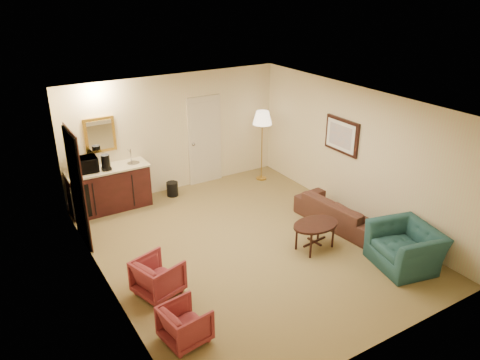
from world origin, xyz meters
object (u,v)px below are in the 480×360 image
at_px(rose_chair_near, 158,275).
at_px(floor_lamp, 262,146).
at_px(coffee_table, 315,236).
at_px(coffee_maker, 106,162).
at_px(teal_armchair, 406,241).
at_px(rose_chair_far, 185,322).
at_px(microwave, 83,163).
at_px(sofa, 340,208).
at_px(wetbar_cabinet, 110,189).
at_px(waste_bin, 172,189).

bearing_deg(rose_chair_near, floor_lamp, -70.49).
distance_m(coffee_table, coffee_maker, 4.33).
height_order(teal_armchair, coffee_maker, coffee_maker).
xyz_separation_m(rose_chair_far, floor_lamp, (3.89, 4.00, 0.55)).
bearing_deg(coffee_table, microwave, 131.69).
xyz_separation_m(sofa, microwave, (-4.05, 3.01, 0.74)).
bearing_deg(rose_chair_near, teal_armchair, -128.10).
xyz_separation_m(wetbar_cabinet, coffee_maker, (-0.04, -0.10, 0.62)).
bearing_deg(microwave, rose_chair_near, -83.96).
bearing_deg(coffee_table, rose_chair_near, 175.26).
relative_size(wetbar_cabinet, microwave, 3.05).
bearing_deg(rose_chair_near, wetbar_cabinet, -21.96).
bearing_deg(floor_lamp, waste_bin, 173.52).
bearing_deg(sofa, rose_chair_near, 87.50).
xyz_separation_m(wetbar_cabinet, floor_lamp, (3.55, -0.32, 0.38)).
bearing_deg(rose_chair_near, coffee_table, -112.21).
distance_m(sofa, teal_armchair, 1.63).
bearing_deg(coffee_maker, coffee_table, -32.53).
bearing_deg(wetbar_cabinet, rose_chair_near, -94.49).
relative_size(wetbar_cabinet, waste_bin, 5.20).
xyz_separation_m(sofa, floor_lamp, (-0.05, 2.66, 0.48)).
xyz_separation_m(coffee_table, floor_lamp, (0.94, 3.10, 0.59)).
relative_size(coffee_table, waste_bin, 2.76).
bearing_deg(microwave, wetbar_cabinet, -0.94).
bearing_deg(rose_chair_far, microwave, -6.64).
distance_m(sofa, floor_lamp, 2.71).
bearing_deg(rose_chair_near, waste_bin, -44.68).
distance_m(teal_armchair, rose_chair_far, 3.90).
relative_size(teal_armchair, coffee_maker, 3.32).
relative_size(wetbar_cabinet, floor_lamp, 0.98).
xyz_separation_m(waste_bin, microwave, (-1.80, 0.10, 0.95)).
relative_size(teal_armchair, rose_chair_far, 1.82).
height_order(wetbar_cabinet, teal_armchair, teal_armchair).
distance_m(floor_lamp, microwave, 4.03).
distance_m(microwave, coffee_maker, 0.43).
relative_size(sofa, coffee_table, 2.12).
bearing_deg(teal_armchair, waste_bin, -141.93).
relative_size(wetbar_cabinet, teal_armchair, 1.54).
height_order(rose_chair_far, floor_lamp, floor_lamp).
bearing_deg(teal_armchair, coffee_maker, -129.26).
height_order(sofa, teal_armchair, teal_armchair).
distance_m(coffee_table, microwave, 4.69).
relative_size(teal_armchair, coffee_table, 1.23).
bearing_deg(floor_lamp, sofa, -88.96).
xyz_separation_m(rose_chair_near, floor_lamp, (3.80, 2.86, 0.52)).
distance_m(wetbar_cabinet, microwave, 0.79).
bearing_deg(waste_bin, teal_armchair, -64.16).
relative_size(wetbar_cabinet, coffee_table, 1.88).
xyz_separation_m(teal_armchair, floor_lamp, (0.00, 4.29, 0.37)).
distance_m(rose_chair_near, floor_lamp, 4.79).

